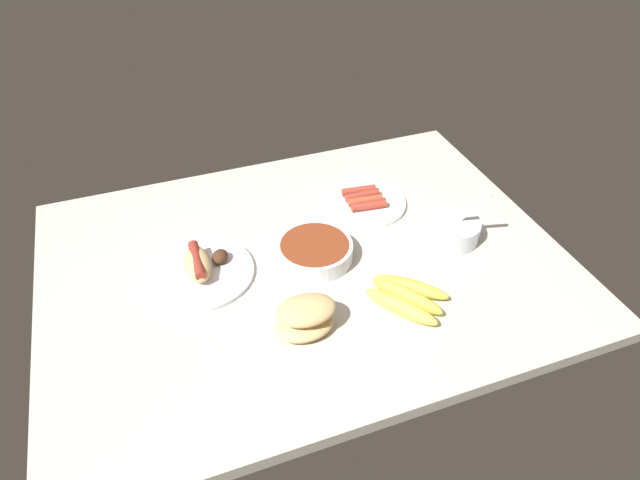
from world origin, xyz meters
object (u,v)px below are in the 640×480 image
object	(u,v)px
plate_sausages	(363,202)
banana_bunch	(406,297)
bowl_chili	(315,251)
bread_stack	(305,318)
plate_hotdog_assembled	(199,269)
bowl_coleslaw	(452,229)

from	to	relation	value
plate_sausages	banana_bunch	distance (cm)	37.01
plate_sausages	bowl_chili	distance (cm)	25.35
banana_bunch	plate_sausages	bearing A→B (deg)	80.68
plate_sausages	bowl_chili	bearing A→B (deg)	-140.35
bowl_chili	bread_stack	bearing A→B (deg)	-114.87
plate_sausages	plate_hotdog_assembled	world-z (taller)	plate_hotdog_assembled
plate_hotdog_assembled	bowl_chili	bearing A→B (deg)	-8.83
bowl_coleslaw	bread_stack	bearing A→B (deg)	-159.90
bowl_chili	bowl_coleslaw	xyz separation A→B (cm)	(33.90, -4.28, 0.51)
plate_sausages	bowl_coleslaw	xyz separation A→B (cm)	(14.42, -20.43, 2.02)
bowl_chili	banana_bunch	bearing A→B (deg)	-56.47
bread_stack	bowl_coleslaw	world-z (taller)	bowl_coleslaw
bowl_chili	bread_stack	xyz separation A→B (cm)	(-9.31, -20.10, 1.18)
plate_hotdog_assembled	bowl_coleslaw	world-z (taller)	bowl_coleslaw
plate_sausages	bowl_chili	xyz separation A→B (cm)	(-19.49, -16.15, 1.51)
plate_hotdog_assembled	bread_stack	world-z (taller)	bread_stack
bowl_chili	bread_stack	size ratio (longest dim) A/B	1.35
bread_stack	bowl_coleslaw	distance (cm)	46.02
banana_bunch	bowl_chili	distance (cm)	24.44
plate_sausages	bread_stack	bearing A→B (deg)	-128.47
banana_bunch	bowl_coleslaw	xyz separation A→B (cm)	(20.41, 16.08, 1.14)
bread_stack	plate_hotdog_assembled	bearing A→B (deg)	125.29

